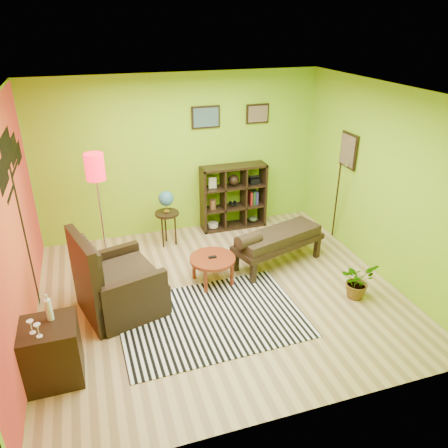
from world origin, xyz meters
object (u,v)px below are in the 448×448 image
object	(u,v)px
armchair	(116,287)
bench	(276,239)
potted_plant	(357,284)
globe_table	(166,205)
coffee_table	(213,261)
side_cabinet	(51,352)
cube_shelf	(234,197)
floor_lamp	(96,178)

from	to	relation	value
armchair	bench	xyz separation A→B (m)	(2.52, 0.46, 0.08)
armchair	potted_plant	distance (m)	3.32
globe_table	potted_plant	bearing A→B (deg)	-46.64
coffee_table	globe_table	distance (m)	1.49
coffee_table	globe_table	bearing A→B (deg)	106.06
side_cabinet	cube_shelf	distance (m)	4.35
armchair	globe_table	world-z (taller)	armchair
cube_shelf	floor_lamp	bearing A→B (deg)	-159.57
bench	coffee_table	bearing A→B (deg)	-170.41
coffee_table	cube_shelf	distance (m)	1.96
floor_lamp	cube_shelf	world-z (taller)	floor_lamp
coffee_table	potted_plant	distance (m)	2.08
globe_table	bench	bearing A→B (deg)	-38.54
side_cabinet	globe_table	distance (m)	3.26
floor_lamp	side_cabinet	bearing A→B (deg)	-108.69
cube_shelf	potted_plant	distance (m)	2.87
armchair	floor_lamp	distance (m)	1.60
side_cabinet	floor_lamp	xyz separation A→B (m)	(0.72, 2.13, 1.17)
cube_shelf	bench	bearing A→B (deg)	-83.32
armchair	bench	size ratio (longest dim) A/B	0.76
armchair	cube_shelf	distance (m)	3.08
cube_shelf	potted_plant	bearing A→B (deg)	-71.35
coffee_table	potted_plant	xyz separation A→B (m)	(1.83, -0.98, -0.15)
side_cabinet	potted_plant	world-z (taller)	side_cabinet
side_cabinet	potted_plant	distance (m)	4.04
coffee_table	floor_lamp	bearing A→B (deg)	150.92
cube_shelf	bench	xyz separation A→B (m)	(0.18, -1.52, -0.15)
floor_lamp	bench	world-z (taller)	floor_lamp
side_cabinet	potted_plant	xyz separation A→B (m)	(4.02, 0.33, -0.16)
floor_lamp	coffee_table	bearing A→B (deg)	-29.08
potted_plant	bench	bearing A→B (deg)	122.03
cube_shelf	potted_plant	xyz separation A→B (m)	(0.91, -2.69, -0.40)
floor_lamp	potted_plant	distance (m)	3.99
floor_lamp	cube_shelf	distance (m)	2.72
floor_lamp	globe_table	size ratio (longest dim) A/B	1.91
globe_table	potted_plant	world-z (taller)	globe_table
bench	potted_plant	distance (m)	1.40
armchair	bench	distance (m)	2.56
side_cabinet	globe_table	world-z (taller)	side_cabinet
bench	floor_lamp	bearing A→B (deg)	166.20
floor_lamp	potted_plant	size ratio (longest dim) A/B	3.62
cube_shelf	armchair	bearing A→B (deg)	-139.66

